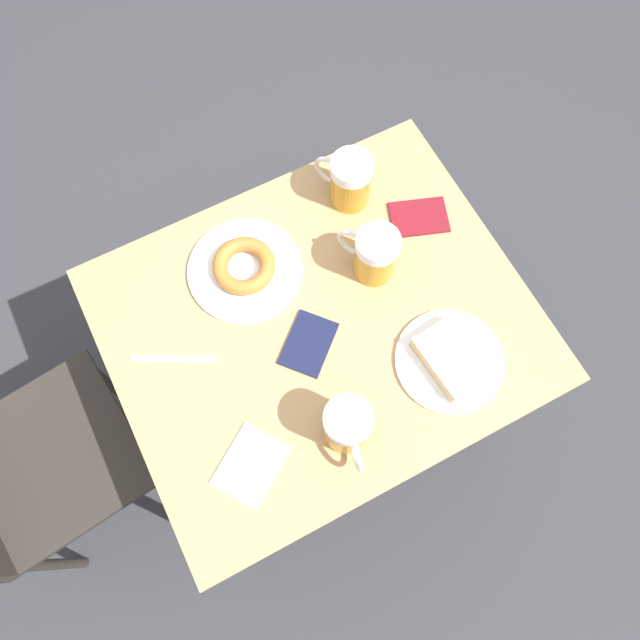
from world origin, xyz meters
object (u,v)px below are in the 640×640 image
(beer_mug_left, at_px, (347,426))
(napkin_folded, at_px, (251,465))
(plate_with_cake, at_px, (450,359))
(plate_with_donut, at_px, (245,268))
(beer_mug_center, at_px, (350,180))
(beer_mug_right, at_px, (375,254))
(passport_far_edge, at_px, (419,217))
(passport_near_edge, at_px, (308,344))
(fork, at_px, (173,359))

(beer_mug_left, bearing_deg, napkin_folded, 81.57)
(plate_with_cake, xyz_separation_m, plate_with_donut, (0.38, 0.28, -0.00))
(beer_mug_center, height_order, beer_mug_right, same)
(plate_with_cake, relative_size, beer_mug_left, 1.63)
(plate_with_donut, distance_m, passport_far_edge, 0.40)
(plate_with_cake, relative_size, passport_near_edge, 1.45)
(plate_with_cake, height_order, fork, plate_with_cake)
(fork, bearing_deg, passport_near_edge, -110.68)
(plate_with_donut, bearing_deg, napkin_folded, 156.32)
(beer_mug_center, bearing_deg, plate_with_donut, 101.99)
(beer_mug_center, xyz_separation_m, passport_far_edge, (-0.12, -0.11, -0.06))
(beer_mug_right, height_order, passport_far_edge, beer_mug_right)
(plate_with_cake, xyz_separation_m, beer_mug_center, (0.44, -0.00, 0.05))
(beer_mug_left, relative_size, beer_mug_right, 1.05)
(beer_mug_left, bearing_deg, fork, 39.42)
(napkin_folded, distance_m, passport_far_edge, 0.65)
(beer_mug_center, distance_m, napkin_folded, 0.63)
(napkin_folded, height_order, passport_near_edge, passport_near_edge)
(beer_mug_left, height_order, fork, beer_mug_left)
(beer_mug_left, xyz_separation_m, passport_near_edge, (0.20, -0.02, -0.06))
(beer_mug_left, distance_m, passport_far_edge, 0.51)
(beer_mug_center, relative_size, napkin_folded, 0.77)
(beer_mug_right, bearing_deg, napkin_folded, 122.15)
(napkin_folded, relative_size, passport_near_edge, 1.11)
(beer_mug_right, relative_size, passport_near_edge, 0.85)
(plate_with_donut, xyz_separation_m, napkin_folded, (-0.38, 0.17, -0.01))
(napkin_folded, bearing_deg, passport_near_edge, -51.49)
(beer_mug_center, bearing_deg, beer_mug_left, 151.17)
(beer_mug_right, height_order, fork, beer_mug_right)
(beer_mug_left, distance_m, passport_near_edge, 0.21)
(passport_far_edge, bearing_deg, beer_mug_left, 133.10)
(beer_mug_center, height_order, fork, beer_mug_center)
(passport_far_edge, bearing_deg, fork, 94.82)
(beer_mug_left, distance_m, beer_mug_center, 0.53)
(beer_mug_center, xyz_separation_m, passport_near_edge, (-0.27, 0.24, -0.06))
(beer_mug_center, bearing_deg, passport_near_edge, 138.49)
(beer_mug_left, bearing_deg, beer_mug_center, -28.83)
(fork, bearing_deg, beer_mug_right, -90.85)
(plate_with_donut, bearing_deg, passport_far_edge, -98.67)
(passport_near_edge, bearing_deg, beer_mug_center, -41.51)
(plate_with_donut, distance_m, fork, 0.24)
(beer_mug_left, xyz_separation_m, napkin_folded, (0.03, 0.19, -0.06))
(plate_with_cake, bearing_deg, beer_mug_center, -0.30)
(beer_mug_center, xyz_separation_m, napkin_folded, (-0.44, 0.45, -0.06))
(plate_with_cake, height_order, passport_near_edge, plate_with_cake)
(beer_mug_center, bearing_deg, passport_far_edge, -137.04)
(napkin_folded, height_order, fork, same)
(passport_far_edge, bearing_deg, beer_mug_right, 111.15)
(beer_mug_center, height_order, passport_near_edge, beer_mug_center)
(plate_with_donut, xyz_separation_m, beer_mug_left, (-0.41, -0.03, 0.05))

